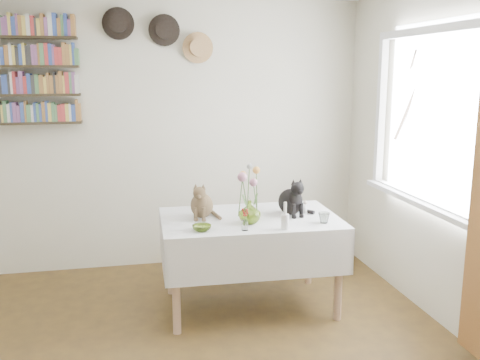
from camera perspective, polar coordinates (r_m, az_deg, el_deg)
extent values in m
cube|color=silver|center=(5.08, -9.53, 4.70)|extent=(4.04, 0.04, 2.54)
cube|color=white|center=(4.20, 19.52, 6.24)|extent=(0.01, 1.40, 1.20)
cube|color=white|center=(4.20, 20.12, 14.81)|extent=(0.06, 1.52, 0.06)
cube|color=white|center=(4.30, 18.96, -2.14)|extent=(0.06, 1.52, 0.06)
cube|color=white|center=(4.84, 15.01, 7.11)|extent=(0.06, 0.06, 1.20)
cube|color=white|center=(4.29, 18.62, -2.16)|extent=(0.12, 1.50, 0.04)
cube|color=white|center=(4.15, 1.06, -4.39)|extent=(1.39, 0.91, 0.06)
cylinder|color=tan|center=(3.86, -6.83, -11.47)|extent=(0.06, 0.06, 0.67)
cylinder|color=tan|center=(4.10, 10.47, -10.16)|extent=(0.06, 0.06, 0.67)
cylinder|color=tan|center=(4.53, -7.43, -7.96)|extent=(0.06, 0.06, 0.67)
cylinder|color=tan|center=(4.74, 7.37, -7.07)|extent=(0.06, 0.06, 0.67)
imported|color=#9DBB47|center=(3.96, 1.04, -3.44)|extent=(0.20, 0.20, 0.17)
imported|color=#9DBB47|center=(3.80, -4.10, -5.12)|extent=(0.17, 0.17, 0.04)
imported|color=white|center=(4.03, 8.95, -4.01)|extent=(0.09, 0.09, 0.08)
cylinder|color=white|center=(3.83, 4.82, -4.47)|extent=(0.06, 0.06, 0.11)
cylinder|color=white|center=(3.81, 4.84, -3.02)|extent=(0.02, 0.02, 0.09)
cylinder|color=white|center=(3.80, 0.51, -4.86)|extent=(0.05, 0.05, 0.07)
cone|color=white|center=(4.28, 6.97, -3.04)|extent=(0.05, 0.05, 0.08)
sphere|color=beige|center=(4.27, 6.98, -2.40)|extent=(0.03, 0.03, 0.03)
cylinder|color=#4C7233|center=(3.94, 0.59, -1.82)|extent=(0.01, 0.01, 0.30)
sphere|color=#BF7792|center=(3.91, 0.59, 0.32)|extent=(0.07, 0.07, 0.07)
cylinder|color=#4C7233|center=(3.93, 1.68, -2.15)|extent=(0.01, 0.01, 0.26)
sphere|color=#BF7792|center=(3.90, 1.69, -0.30)|extent=(0.06, 0.06, 0.06)
cylinder|color=#4C7233|center=(3.97, 1.79, -1.41)|extent=(0.01, 0.01, 0.34)
sphere|color=gold|center=(3.94, 1.81, 1.00)|extent=(0.06, 0.06, 0.06)
cylinder|color=#4C7233|center=(3.96, 0.07, -1.68)|extent=(0.01, 0.01, 0.31)
sphere|color=gold|center=(3.93, 0.07, 0.53)|extent=(0.05, 0.05, 0.05)
cylinder|color=#4C7233|center=(3.97, 0.89, -1.18)|extent=(0.01, 0.01, 0.37)
sphere|color=#999E93|center=(3.94, 0.89, 1.45)|extent=(0.04, 0.04, 0.04)
cube|color=#2F2616|center=(5.03, -22.21, 5.66)|extent=(1.00, 0.16, 0.02)
cube|color=#2F2616|center=(5.01, -22.42, 8.39)|extent=(1.00, 0.16, 0.02)
cube|color=#2F2616|center=(5.01, -22.63, 11.12)|extent=(1.00, 0.16, 0.02)
cube|color=#2F2616|center=(5.01, -22.85, 13.86)|extent=(1.00, 0.16, 0.02)
cylinder|color=black|center=(5.00, -12.87, 15.96)|extent=(0.28, 0.02, 0.28)
cylinder|color=black|center=(4.96, -12.87, 16.00)|extent=(0.16, 0.08, 0.16)
cylinder|color=black|center=(5.01, -8.09, 15.54)|extent=(0.28, 0.02, 0.28)
cylinder|color=black|center=(4.97, -8.05, 15.58)|extent=(0.16, 0.08, 0.16)
cylinder|color=tan|center=(5.03, -4.53, 13.89)|extent=(0.28, 0.02, 0.28)
cylinder|color=tan|center=(4.99, -4.46, 13.91)|extent=(0.16, 0.08, 0.16)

